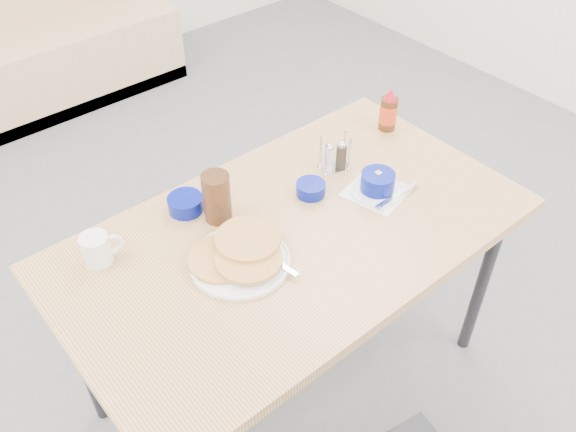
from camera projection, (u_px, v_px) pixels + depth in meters
ground at (337, 423)px, 2.17m from camera, size 6.00×6.00×0.00m
booth_bench at (10, 52)px, 3.52m from camera, size 1.90×0.56×1.22m
dining_table at (293, 246)px, 1.84m from camera, size 1.40×0.80×0.76m
pancake_plate at (240, 256)px, 1.69m from camera, size 0.28×0.29×0.05m
coffee_mug at (98, 248)px, 1.68m from camera, size 0.12×0.08×0.09m
grits_setting at (378, 184)px, 1.91m from camera, size 0.23×0.21×0.07m
creamer_bowl at (185, 204)px, 1.85m from camera, size 0.11×0.11×0.05m
butter_bowl at (311, 189)px, 1.91m from camera, size 0.09×0.09×0.04m
amber_tumbler at (217, 197)px, 1.79m from camera, size 0.10×0.10×0.16m
condiment_caddy at (335, 158)px, 2.00m from camera, size 0.11×0.09×0.12m
syrup_bottle at (388, 111)px, 2.16m from camera, size 0.06×0.06×0.16m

